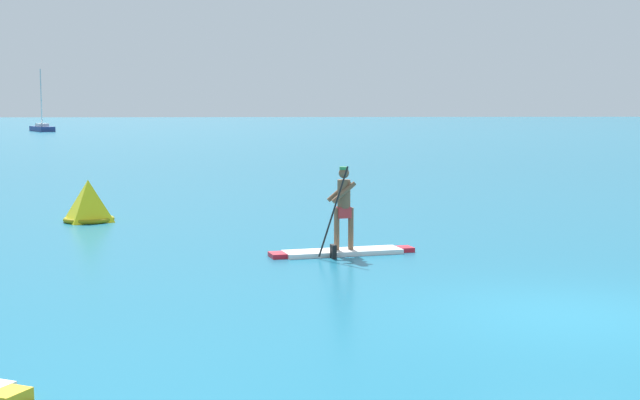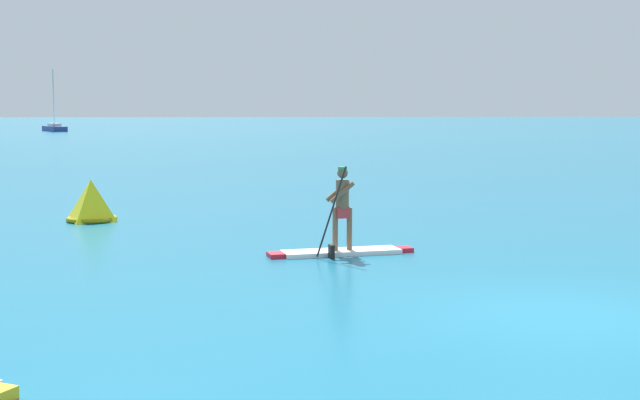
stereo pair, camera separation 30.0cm
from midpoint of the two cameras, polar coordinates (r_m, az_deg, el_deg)
The scene contains 4 objects.
ground at distance 13.27m, azimuth 15.89°, elevation -7.11°, with size 440.00×440.00×0.00m, color #196B8C.
paddleboarder_mid_center at distance 17.89m, azimuth 1.81°, elevation -2.17°, with size 3.00×1.15×1.85m.
race_marker_buoy at distance 23.72m, azimuth -13.99°, elevation -0.18°, with size 1.36×1.36×1.08m.
sailboat_left_horizon at distance 108.35m, azimuth -16.46°, elevation 4.65°, with size 3.94×5.81×7.14m.
Camera 2 is at (-4.27, -12.17, 2.96)m, focal length 50.31 mm.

